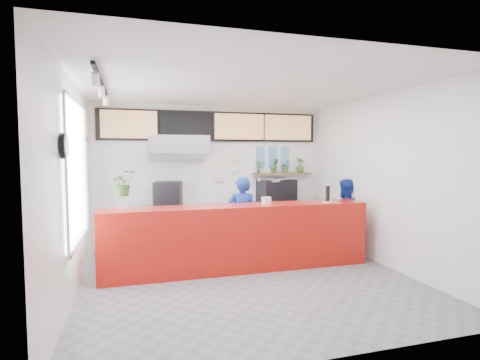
{
  "coord_description": "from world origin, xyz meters",
  "views": [
    {
      "loc": [
        -1.72,
        -5.57,
        1.97
      ],
      "look_at": [
        0.1,
        0.7,
        1.5
      ],
      "focal_mm": 28.0,
      "sensor_mm": 36.0,
      "label": 1
    }
  ],
  "objects": [
    {
      "name": "service_counter",
      "position": [
        0.0,
        0.4,
        0.55
      ],
      "size": [
        4.5,
        0.6,
        1.1
      ],
      "primitive_type": "cube",
      "color": "#AD150C",
      "rests_on": "ground"
    },
    {
      "name": "pepper_mill",
      "position": [
        1.6,
        0.32,
        1.25
      ],
      "size": [
        0.08,
        0.08,
        0.28
      ],
      "primitive_type": "cylinder",
      "rotation": [
        0.0,
        0.0,
        -0.12
      ],
      "color": "black",
      "rests_on": "white_plate"
    },
    {
      "name": "espresso_tray",
      "position": [
        1.39,
        2.2,
        1.38
      ],
      "size": [
        0.85,
        0.72,
        0.07
      ],
      "primitive_type": "cube",
      "rotation": [
        0.0,
        0.0,
        0.38
      ],
      "color": "#ACB0B4",
      "rests_on": "espresso_machine"
    },
    {
      "name": "prep_bench",
      "position": [
        -0.8,
        2.2,
        0.45
      ],
      "size": [
        1.8,
        0.6,
        0.9
      ],
      "primitive_type": "cube",
      "color": "#B2B5BA",
      "rests_on": "ground"
    },
    {
      "name": "staff_right",
      "position": [
        2.4,
        1.02,
        0.73
      ],
      "size": [
        0.87,
        0.79,
        1.45
      ],
      "primitive_type": "imported",
      "rotation": [
        0.0,
        0.0,
        3.57
      ],
      "color": "navy",
      "rests_on": "ground"
    },
    {
      "name": "extraction_hood",
      "position": [
        -0.8,
        2.15,
        2.15
      ],
      "size": [
        1.2,
        0.7,
        0.35
      ],
      "primitive_type": "cube",
      "color": "#B2B5BA",
      "rests_on": "ceiling"
    },
    {
      "name": "espresso_machine",
      "position": [
        1.39,
        2.2,
        1.15
      ],
      "size": [
        0.81,
        0.62,
        0.49
      ],
      "primitive_type": "cube",
      "rotation": [
        0.0,
        0.0,
        0.09
      ],
      "color": "black",
      "rests_on": "right_bench"
    },
    {
      "name": "menu_board_far_right",
      "position": [
        1.73,
        2.38,
        2.55
      ],
      "size": [
        1.1,
        0.1,
        0.55
      ],
      "primitive_type": "cube",
      "color": "tan",
      "rests_on": "wall_back"
    },
    {
      "name": "glass_vase",
      "position": [
        -1.84,
        0.34,
        1.2
      ],
      "size": [
        0.16,
        0.16,
        0.19
      ],
      "primitive_type": "cylinder",
      "rotation": [
        0.0,
        0.0,
        -0.04
      ],
      "color": "silver",
      "rests_on": "service_counter"
    },
    {
      "name": "ceiling",
      "position": [
        0.0,
        0.0,
        3.0
      ],
      "size": [
        5.0,
        5.0,
        0.0
      ],
      "primitive_type": "plane",
      "rotation": [
        3.14,
        0.0,
        0.0
      ],
      "color": "silver"
    },
    {
      "name": "dec_plate_c",
      "position": [
        0.15,
        2.47,
        1.45
      ],
      "size": [
        0.24,
        0.03,
        0.24
      ],
      "primitive_type": "cylinder",
      "rotation": [
        1.57,
        0.0,
        0.0
      ],
      "color": "silver",
      "rests_on": "wall_back"
    },
    {
      "name": "basil_vase",
      "position": [
        -1.84,
        0.34,
        1.52
      ],
      "size": [
        0.44,
        0.42,
        0.39
      ],
      "primitive_type": "imported",
      "rotation": [
        0.0,
        0.0,
        0.4
      ],
      "color": "#356222",
      "rests_on": "glass_vase"
    },
    {
      "name": "track_rail",
      "position": [
        -2.1,
        0.0,
        2.94
      ],
      "size": [
        0.05,
        2.4,
        0.04
      ],
      "primitive_type": "cube",
      "color": "black",
      "rests_on": "ceiling"
    },
    {
      "name": "menu_board_mid_right",
      "position": [
        0.57,
        2.38,
        2.55
      ],
      "size": [
        1.1,
        0.1,
        0.55
      ],
      "primitive_type": "cube",
      "color": "tan",
      "rests_on": "wall_back"
    },
    {
      "name": "photo_frame_e",
      "position": [
        1.4,
        2.48,
        1.75
      ],
      "size": [
        0.2,
        0.02,
        0.25
      ],
      "primitive_type": "cube",
      "color": "#598CBF",
      "rests_on": "wall_back"
    },
    {
      "name": "dec_plate_d",
      "position": [
        0.5,
        2.47,
        1.9
      ],
      "size": [
        0.24,
        0.03,
        0.24
      ],
      "primitive_type": "cylinder",
      "rotation": [
        1.57,
        0.0,
        0.0
      ],
      "color": "silver",
      "rests_on": "wall_back"
    },
    {
      "name": "photo_frame_d",
      "position": [
        1.1,
        2.48,
        1.75
      ],
      "size": [
        0.2,
        0.02,
        0.25
      ],
      "primitive_type": "cube",
      "color": "#598CBF",
      "rests_on": "wall_back"
    },
    {
      "name": "right_bench",
      "position": [
        1.5,
        2.2,
        0.45
      ],
      "size": [
        1.8,
        0.6,
        0.9
      ],
      "primitive_type": "cube",
      "color": "#B2B5BA",
      "rests_on": "ground"
    },
    {
      "name": "herb_b",
      "position": [
        1.42,
        2.4,
        1.69
      ],
      "size": [
        0.18,
        0.15,
        0.33
      ],
      "primitive_type": "imported",
      "rotation": [
        0.0,
        0.0,
        -0.01
      ],
      "color": "#356222",
      "rests_on": "herb_shelf"
    },
    {
      "name": "herb_c",
      "position": [
        1.69,
        2.4,
        1.65
      ],
      "size": [
        0.24,
        0.21,
        0.27
      ],
      "primitive_type": "imported",
      "rotation": [
        0.0,
        0.0,
        0.02
      ],
      "color": "#356222",
      "rests_on": "herb_shelf"
    },
    {
      "name": "dec_plate_a",
      "position": [
        0.15,
        2.47,
        1.75
      ],
      "size": [
        0.24,
        0.03,
        0.24
      ],
      "primitive_type": "cylinder",
      "rotation": [
        1.57,
        0.0,
        0.0
      ],
      "color": "silver",
      "rests_on": "wall_back"
    },
    {
      "name": "floor",
      "position": [
        0.0,
        0.0,
        0.0
      ],
      "size": [
        5.0,
        5.0,
        0.0
      ],
      "primitive_type": "plane",
      "color": "slate",
      "rests_on": "ground"
    },
    {
      "name": "wall_right",
      "position": [
        2.5,
        0.0,
        1.5
      ],
      "size": [
        0.0,
        5.0,
        5.0
      ],
      "primitive_type": "plane",
      "rotation": [
        1.57,
        0.0,
        -1.57
      ],
      "color": "white",
      "rests_on": "ground"
    },
    {
      "name": "hood_lip",
      "position": [
        -0.8,
        2.15,
        1.95
      ],
      "size": [
        1.2,
        0.69,
        0.31
      ],
      "primitive_type": "cube",
      "rotation": [
        -0.35,
        0.0,
        0.0
      ],
      "color": "#B2B5BA",
      "rests_on": "ceiling"
    },
    {
      "name": "napkin_holder",
      "position": [
        0.48,
        0.39,
        1.16
      ],
      "size": [
        0.16,
        0.11,
        0.12
      ],
      "primitive_type": "cube",
      "rotation": [
        0.0,
        0.0,
        0.2
      ],
      "color": "silver",
      "rests_on": "service_counter"
    },
    {
      "name": "white_plate",
      "position": [
        1.6,
        0.32,
        1.11
      ],
      "size": [
        0.2,
        0.2,
        0.01
      ],
      "primitive_type": "cylinder",
      "rotation": [
        0.0,
        0.0,
        0.12
      ],
      "color": "silver",
      "rests_on": "service_counter"
    },
    {
      "name": "herb_shelf",
      "position": [
        1.6,
        2.4,
        1.5
      ],
      "size": [
        1.4,
        0.18,
        0.04
      ],
      "primitive_type": "cube",
      "color": "brown",
      "rests_on": "wall_back"
    },
    {
      "name": "wall_clock_rim",
      "position": [
        -2.46,
        -0.9,
        2.05
      ],
      "size": [
        0.05,
        0.3,
        0.3
      ],
      "primitive_type": "cylinder",
      "rotation": [
        0.0,
        1.57,
        0.0
      ],
      "color": "black",
      "rests_on": "wall_left"
    },
    {
      "name": "photo_frame_a",
      "position": [
        1.1,
        2.48,
        2.0
      ],
      "size": [
        0.2,
        0.02,
        0.25
      ],
      "primitive_type": "cube",
      "color": "#598CBF",
      "rests_on": "wall_back"
    },
    {
      "name": "cream_band",
      "position": [
        0.0,
        2.49,
        2.6
      ],
      "size": [
        5.0,
        0.02,
        0.8
      ],
      "primitive_type": "cube",
      "color": "beige",
      "rests_on": "wall_back"
    },
    {
      "name": "wall_back",
      "position": [
        0.0,
        2.5,
        1.5
      ],
      "size": [
        5.0,
        0.0,
        5.0
      ],
      "primitive_type": "plane",
      "rotation": [
        1.57,
        0.0,
        0.0
      ],
      "color": "white",
      "rests_on": "ground"
    },
    {
      "name": "menu_board_mid_left",
      "position": [
        -0.59,
        2.38,
        2.55
      ],
      "size": [
        1.1,
        0.1,
        0.55
      ],
      "primitive_type": "cube",
      "color": "black",
      "rests_on": "wall_back"
    },
    {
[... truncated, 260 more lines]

